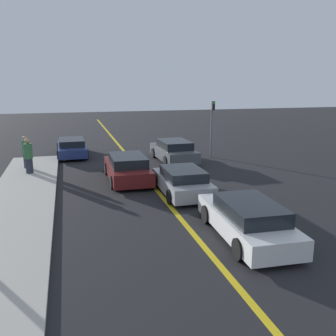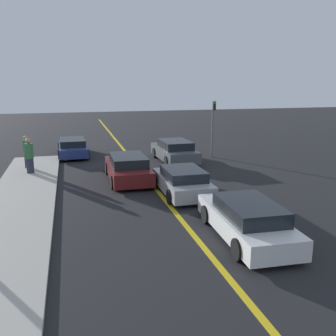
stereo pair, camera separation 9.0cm
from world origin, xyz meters
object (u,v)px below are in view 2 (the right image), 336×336
(car_parked_left_lot, at_px, (175,151))
(pedestrian_mid_group, at_px, (27,152))
(car_ahead_center, at_px, (182,181))
(traffic_light, at_px, (213,123))
(car_oncoming_far, at_px, (73,147))
(car_far_distant, at_px, (128,168))
(pedestrian_near_curb, at_px, (29,156))
(car_near_right_lane, at_px, (247,220))

(car_parked_left_lot, bearing_deg, pedestrian_mid_group, 179.18)
(car_ahead_center, height_order, traffic_light, traffic_light)
(car_oncoming_far, xyz_separation_m, traffic_light, (8.75, -2.83, 1.66))
(car_far_distant, relative_size, car_oncoming_far, 1.02)
(car_oncoming_far, xyz_separation_m, pedestrian_near_curb, (-2.25, -4.87, 0.47))
(car_ahead_center, height_order, pedestrian_mid_group, pedestrian_mid_group)
(car_oncoming_far, distance_m, traffic_light, 9.35)
(car_parked_left_lot, bearing_deg, car_far_distant, -134.69)
(car_ahead_center, bearing_deg, pedestrian_near_curb, 142.66)
(car_ahead_center, height_order, car_parked_left_lot, car_parked_left_lot)
(car_near_right_lane, xyz_separation_m, traffic_light, (3.64, 12.29, 1.63))
(car_ahead_center, relative_size, traffic_light, 1.13)
(car_ahead_center, distance_m, car_oncoming_far, 11.08)
(car_parked_left_lot, xyz_separation_m, pedestrian_mid_group, (-8.55, -0.19, 0.40))
(car_near_right_lane, height_order, pedestrian_mid_group, pedestrian_mid_group)
(pedestrian_near_curb, bearing_deg, car_parked_left_lot, 10.17)
(car_near_right_lane, height_order, car_oncoming_far, car_near_right_lane)
(car_oncoming_far, bearing_deg, car_parked_left_lot, -30.25)
(pedestrian_mid_group, bearing_deg, car_oncoming_far, 55.02)
(car_far_distant, height_order, pedestrian_near_curb, pedestrian_near_curb)
(pedestrian_mid_group, bearing_deg, car_parked_left_lot, 1.27)
(car_ahead_center, relative_size, car_oncoming_far, 0.89)
(car_ahead_center, bearing_deg, car_parked_left_lot, 77.61)
(car_far_distant, bearing_deg, car_near_right_lane, -71.78)
(car_far_distant, distance_m, traffic_light, 7.72)
(traffic_light, bearing_deg, car_ahead_center, -120.18)
(car_parked_left_lot, bearing_deg, traffic_light, 9.38)
(car_parked_left_lot, bearing_deg, car_ahead_center, -104.97)
(pedestrian_near_curb, bearing_deg, car_ahead_center, -37.84)
(pedestrian_mid_group, relative_size, traffic_light, 0.50)
(car_parked_left_lot, xyz_separation_m, car_oncoming_far, (-6.05, 3.38, -0.06))
(car_oncoming_far, bearing_deg, traffic_light, -19.02)
(car_far_distant, bearing_deg, pedestrian_near_curb, 155.00)
(car_ahead_center, xyz_separation_m, pedestrian_near_curb, (-6.76, 5.25, 0.47))
(car_far_distant, xyz_separation_m, traffic_light, (6.18, 4.34, 1.61))
(pedestrian_mid_group, distance_m, traffic_light, 11.33)
(car_parked_left_lot, xyz_separation_m, pedestrian_near_curb, (-8.30, -1.49, 0.41))
(traffic_light, bearing_deg, car_near_right_lane, -106.50)
(car_parked_left_lot, relative_size, car_oncoming_far, 0.99)
(car_ahead_center, height_order, car_far_distant, car_far_distant)
(pedestrian_near_curb, xyz_separation_m, traffic_light, (11.00, 2.04, 1.19))
(car_far_distant, relative_size, pedestrian_mid_group, 2.57)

